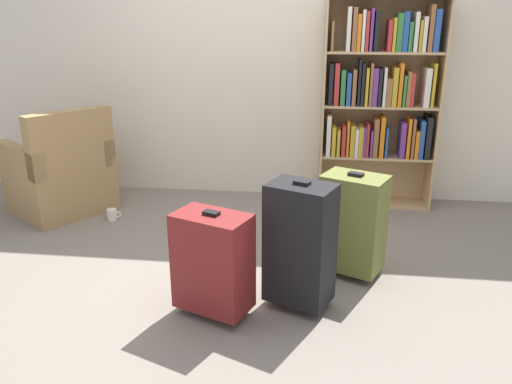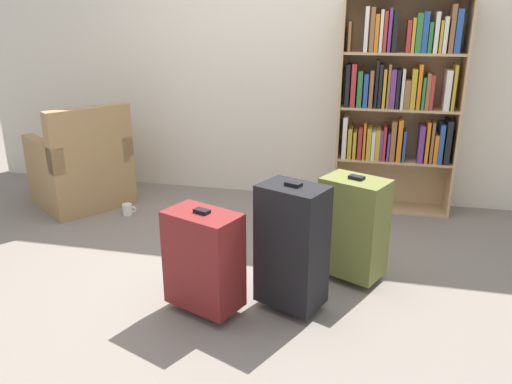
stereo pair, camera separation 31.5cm
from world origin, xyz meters
The scene contains 8 objects.
ground_plane centered at (0.00, 0.00, 0.00)m, with size 10.26×10.26×0.00m, color slate.
back_wall centered at (0.00, 1.74, 1.30)m, with size 5.86×0.10×2.60m, color beige.
bookshelf centered at (1.04, 1.52, 0.96)m, with size 0.96×0.30×1.74m.
armchair centered at (-1.60, 1.01, 0.32)m, with size 0.98×0.98×0.90m.
mug centered at (-1.12, 0.86, 0.05)m, with size 0.12×0.08×0.10m.
suitcase_dark_red centered at (-0.01, -0.39, 0.32)m, with size 0.47×0.38×0.62m.
suitcase_black centered at (0.46, -0.26, 0.40)m, with size 0.42×0.36×0.76m.
suitcase_olive centered at (0.78, 0.18, 0.36)m, with size 0.45×0.39×0.69m.
Camera 1 is at (0.52, -2.81, 1.60)m, focal length 35.22 mm.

